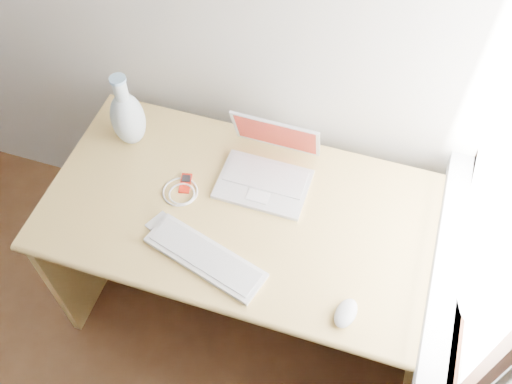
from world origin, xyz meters
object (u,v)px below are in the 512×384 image
(laptop, at_px, (267,168))
(vase, at_px, (128,117))
(external_keyboard, at_px, (205,257))
(desk, at_px, (262,226))

(laptop, relative_size, vase, 1.01)
(external_keyboard, bearing_deg, desk, 88.72)
(external_keyboard, relative_size, vase, 1.37)
(vase, bearing_deg, external_keyboard, -41.87)
(desk, bearing_deg, external_keyboard, -107.41)
(desk, bearing_deg, laptop, 94.66)
(laptop, relative_size, external_keyboard, 0.74)
(desk, xyz_separation_m, vase, (-0.54, 0.08, 0.35))
(laptop, distance_m, vase, 0.54)
(laptop, bearing_deg, desk, -84.96)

